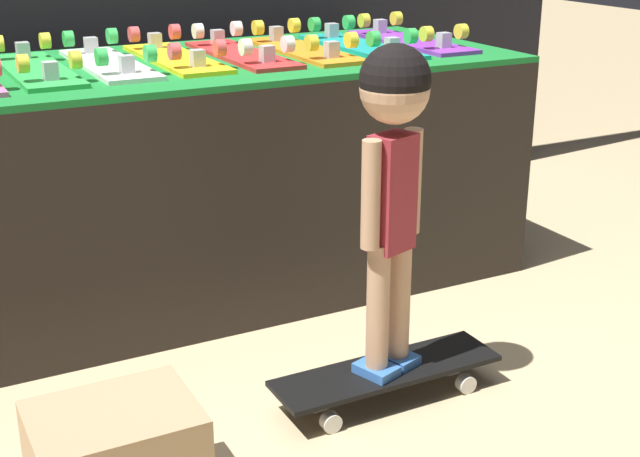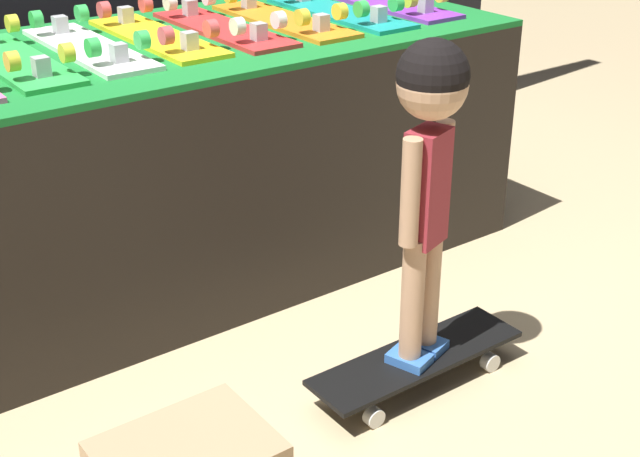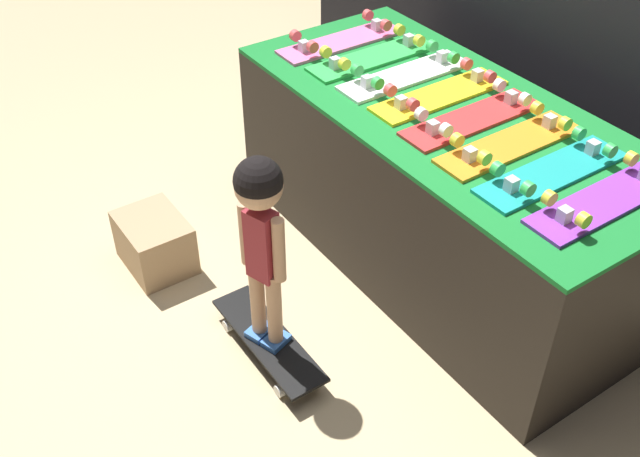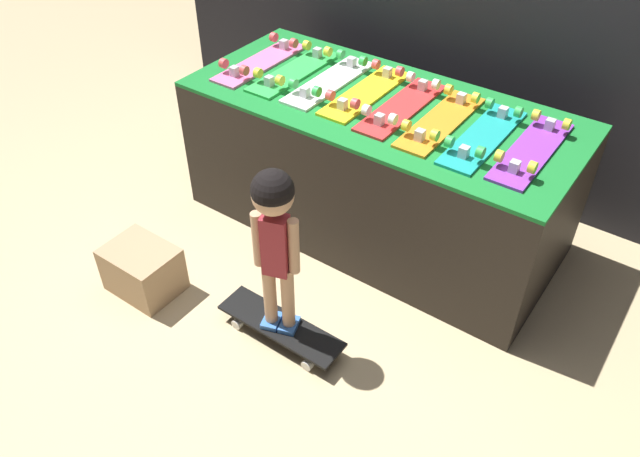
{
  "view_description": "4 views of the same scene",
  "coord_description": "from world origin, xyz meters",
  "px_view_note": "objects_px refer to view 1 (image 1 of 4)",
  "views": [
    {
      "loc": [
        -1.04,
        -2.15,
        1.26
      ],
      "look_at": [
        0.01,
        -0.14,
        0.43
      ],
      "focal_mm": 50.0,
      "sensor_mm": 36.0,
      "label": 1
    },
    {
      "loc": [
        -1.31,
        -1.83,
        1.45
      ],
      "look_at": [
        -0.01,
        -0.06,
        0.39
      ],
      "focal_mm": 50.0,
      "sensor_mm": 36.0,
      "label": 2
    },
    {
      "loc": [
        1.95,
        -1.35,
        2.34
      ],
      "look_at": [
        0.04,
        -0.06,
        0.49
      ],
      "focal_mm": 42.0,
      "sensor_mm": 36.0,
      "label": 3
    },
    {
      "loc": [
        1.38,
        -1.83,
        2.3
      ],
      "look_at": [
        0.09,
        -0.03,
        0.45
      ],
      "focal_mm": 35.0,
      "sensor_mm": 36.0,
      "label": 4
    }
  ],
  "objects_px": {
    "skateboard_white_on_rack": "(108,60)",
    "skateboard_purple_on_rack": "(410,38)",
    "skateboard_green_on_rack": "(36,67)",
    "skateboard_red_on_rack": "(241,51)",
    "skateboard_orange_on_rack": "(302,47)",
    "skateboard_on_floor": "(387,374)",
    "skateboard_teal_on_rack": "(360,43)",
    "child": "(393,150)",
    "skateboard_yellow_on_rack": "(175,55)"
  },
  "relations": [
    {
      "from": "skateboard_white_on_rack",
      "to": "skateboard_orange_on_rack",
      "type": "relative_size",
      "value": 1.0
    },
    {
      "from": "skateboard_green_on_rack",
      "to": "skateboard_red_on_rack",
      "type": "height_order",
      "value": "same"
    },
    {
      "from": "skateboard_white_on_rack",
      "to": "skateboard_purple_on_rack",
      "type": "distance_m",
      "value": 1.11
    },
    {
      "from": "skateboard_teal_on_rack",
      "to": "skateboard_on_floor",
      "type": "bearing_deg",
      "value": -115.44
    },
    {
      "from": "skateboard_teal_on_rack",
      "to": "child",
      "type": "xyz_separation_m",
      "value": [
        -0.46,
        -0.97,
        -0.11
      ]
    },
    {
      "from": "skateboard_white_on_rack",
      "to": "skateboard_red_on_rack",
      "type": "relative_size",
      "value": 1.0
    },
    {
      "from": "skateboard_green_on_rack",
      "to": "skateboard_red_on_rack",
      "type": "distance_m",
      "value": 0.67
    },
    {
      "from": "skateboard_green_on_rack",
      "to": "skateboard_teal_on_rack",
      "type": "distance_m",
      "value": 1.11
    },
    {
      "from": "skateboard_red_on_rack",
      "to": "skateboard_on_floor",
      "type": "distance_m",
      "value": 1.23
    },
    {
      "from": "skateboard_white_on_rack",
      "to": "skateboard_purple_on_rack",
      "type": "relative_size",
      "value": 1.0
    },
    {
      "from": "skateboard_orange_on_rack",
      "to": "child",
      "type": "height_order",
      "value": "child"
    },
    {
      "from": "skateboard_yellow_on_rack",
      "to": "skateboard_green_on_rack",
      "type": "bearing_deg",
      "value": -177.68
    },
    {
      "from": "skateboard_on_floor",
      "to": "child",
      "type": "relative_size",
      "value": 0.74
    },
    {
      "from": "skateboard_on_floor",
      "to": "child",
      "type": "distance_m",
      "value": 0.62
    },
    {
      "from": "child",
      "to": "skateboard_white_on_rack",
      "type": "bearing_deg",
      "value": 94.86
    },
    {
      "from": "skateboard_green_on_rack",
      "to": "skateboard_teal_on_rack",
      "type": "height_order",
      "value": "same"
    },
    {
      "from": "skateboard_green_on_rack",
      "to": "skateboard_teal_on_rack",
      "type": "relative_size",
      "value": 1.0
    },
    {
      "from": "skateboard_teal_on_rack",
      "to": "skateboard_purple_on_rack",
      "type": "height_order",
      "value": "same"
    },
    {
      "from": "skateboard_red_on_rack",
      "to": "skateboard_orange_on_rack",
      "type": "height_order",
      "value": "same"
    },
    {
      "from": "skateboard_white_on_rack",
      "to": "skateboard_red_on_rack",
      "type": "height_order",
      "value": "same"
    },
    {
      "from": "skateboard_teal_on_rack",
      "to": "skateboard_on_floor",
      "type": "distance_m",
      "value": 1.29
    },
    {
      "from": "skateboard_white_on_rack",
      "to": "skateboard_on_floor",
      "type": "height_order",
      "value": "skateboard_white_on_rack"
    },
    {
      "from": "skateboard_purple_on_rack",
      "to": "skateboard_on_floor",
      "type": "bearing_deg",
      "value": -124.7
    },
    {
      "from": "skateboard_purple_on_rack",
      "to": "skateboard_on_floor",
      "type": "distance_m",
      "value": 1.4
    },
    {
      "from": "skateboard_green_on_rack",
      "to": "skateboard_on_floor",
      "type": "xyz_separation_m",
      "value": [
        0.66,
        -0.99,
        -0.73
      ]
    },
    {
      "from": "skateboard_red_on_rack",
      "to": "skateboard_green_on_rack",
      "type": "bearing_deg",
      "value": 179.7
    },
    {
      "from": "skateboard_white_on_rack",
      "to": "skateboard_teal_on_rack",
      "type": "distance_m",
      "value": 0.89
    },
    {
      "from": "skateboard_yellow_on_rack",
      "to": "skateboard_purple_on_rack",
      "type": "bearing_deg",
      "value": -1.71
    },
    {
      "from": "skateboard_teal_on_rack",
      "to": "skateboard_purple_on_rack",
      "type": "distance_m",
      "value": 0.22
    },
    {
      "from": "skateboard_red_on_rack",
      "to": "skateboard_teal_on_rack",
      "type": "bearing_deg",
      "value": -3.19
    },
    {
      "from": "skateboard_green_on_rack",
      "to": "child",
      "type": "distance_m",
      "value": 1.19
    },
    {
      "from": "skateboard_red_on_rack",
      "to": "skateboard_on_floor",
      "type": "height_order",
      "value": "skateboard_red_on_rack"
    },
    {
      "from": "skateboard_teal_on_rack",
      "to": "child",
      "type": "distance_m",
      "value": 1.07
    },
    {
      "from": "skateboard_green_on_rack",
      "to": "skateboard_red_on_rack",
      "type": "xyz_separation_m",
      "value": [
        0.67,
        -0.0,
        0.0
      ]
    },
    {
      "from": "skateboard_green_on_rack",
      "to": "skateboard_white_on_rack",
      "type": "relative_size",
      "value": 1.0
    },
    {
      "from": "skateboard_orange_on_rack",
      "to": "skateboard_on_floor",
      "type": "bearing_deg",
      "value": -103.61
    },
    {
      "from": "skateboard_yellow_on_rack",
      "to": "skateboard_orange_on_rack",
      "type": "relative_size",
      "value": 1.0
    },
    {
      "from": "skateboard_purple_on_rack",
      "to": "skateboard_white_on_rack",
      "type": "bearing_deg",
      "value": 178.96
    },
    {
      "from": "skateboard_green_on_rack",
      "to": "skateboard_on_floor",
      "type": "distance_m",
      "value": 1.4
    },
    {
      "from": "skateboard_purple_on_rack",
      "to": "skateboard_yellow_on_rack",
      "type": "bearing_deg",
      "value": 178.29
    },
    {
      "from": "skateboard_green_on_rack",
      "to": "skateboard_orange_on_rack",
      "type": "xyz_separation_m",
      "value": [
        0.89,
        -0.02,
        0.0
      ]
    },
    {
      "from": "skateboard_yellow_on_rack",
      "to": "skateboard_white_on_rack",
      "type": "bearing_deg",
      "value": -178.37
    },
    {
      "from": "skateboard_red_on_rack",
      "to": "child",
      "type": "distance_m",
      "value": 1.0
    },
    {
      "from": "skateboard_green_on_rack",
      "to": "skateboard_orange_on_rack",
      "type": "bearing_deg",
      "value": -1.09
    },
    {
      "from": "skateboard_green_on_rack",
      "to": "child",
      "type": "bearing_deg",
      "value": -56.6
    },
    {
      "from": "skateboard_on_floor",
      "to": "skateboard_white_on_rack",
      "type": "bearing_deg",
      "value": 113.27
    },
    {
      "from": "skateboard_yellow_on_rack",
      "to": "skateboard_purple_on_rack",
      "type": "height_order",
      "value": "same"
    },
    {
      "from": "skateboard_red_on_rack",
      "to": "skateboard_orange_on_rack",
      "type": "bearing_deg",
      "value": -3.48
    },
    {
      "from": "skateboard_purple_on_rack",
      "to": "skateboard_on_floor",
      "type": "xyz_separation_m",
      "value": [
        -0.68,
        -0.99,
        -0.73
      ]
    },
    {
      "from": "skateboard_white_on_rack",
      "to": "skateboard_red_on_rack",
      "type": "distance_m",
      "value": 0.45
    }
  ]
}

